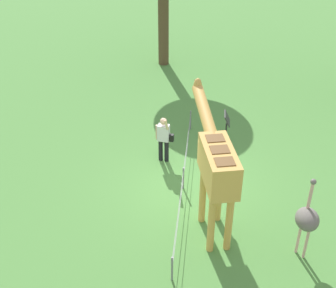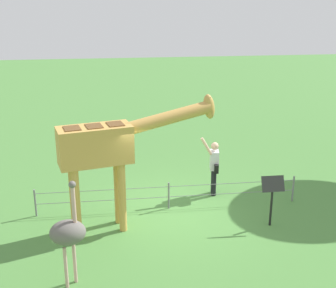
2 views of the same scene
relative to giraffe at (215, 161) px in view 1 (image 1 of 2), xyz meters
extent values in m
plane|color=#4C843D|center=(1.51, 0.65, -2.11)|extent=(60.00, 60.00, 0.00)
cylinder|color=gold|center=(0.15, 0.26, -1.23)|extent=(0.18, 0.18, 1.76)
cylinder|color=gold|center=(0.25, -0.17, -1.23)|extent=(0.18, 0.18, 1.76)
cylinder|color=gold|center=(-0.92, 0.01, -1.23)|extent=(0.18, 0.18, 1.76)
cylinder|color=gold|center=(-0.82, -0.42, -1.23)|extent=(0.18, 0.18, 1.76)
cube|color=gold|center=(-0.34, -0.08, 0.10)|extent=(1.82, 1.07, 0.90)
cube|color=brown|center=(0.15, 0.03, 0.56)|extent=(0.45, 0.51, 0.02)
cube|color=brown|center=(-0.34, -0.08, 0.56)|extent=(0.45, 0.51, 0.02)
cube|color=brown|center=(-0.83, -0.19, 0.56)|extent=(0.45, 0.51, 0.02)
cylinder|color=gold|center=(1.36, 0.32, 0.57)|extent=(2.37, 0.85, 0.71)
ellipsoid|color=gold|center=(2.48, 0.58, 0.76)|extent=(0.43, 0.34, 0.68)
cylinder|color=brown|center=(2.48, 0.64, 0.94)|extent=(0.05, 0.05, 0.14)
cylinder|color=brown|center=(2.48, 0.52, 0.94)|extent=(0.05, 0.05, 0.14)
cylinder|color=black|center=(2.90, 1.51, -1.72)|extent=(0.14, 0.14, 0.78)
cylinder|color=black|center=(2.93, 1.71, -1.72)|extent=(0.14, 0.14, 0.78)
cube|color=silver|center=(2.91, 1.61, -1.06)|extent=(0.30, 0.39, 0.55)
sphere|color=#D8AD8C|center=(2.91, 1.61, -0.64)|extent=(0.22, 0.22, 0.22)
cylinder|color=#D8AD8C|center=(2.65, 1.50, -0.60)|extent=(0.36, 0.14, 0.51)
cylinder|color=#D8AD8C|center=(2.95, 1.83, -1.06)|extent=(0.08, 0.08, 0.50)
cube|color=black|center=(2.93, 1.39, -1.23)|extent=(0.15, 0.22, 0.24)
cylinder|color=#CC9E93|center=(-0.78, -2.16, -1.66)|extent=(0.07, 0.07, 0.90)
cylinder|color=#CC9E93|center=(-0.94, -2.32, -1.66)|extent=(0.07, 0.07, 0.90)
ellipsoid|color=#66605B|center=(-0.86, -2.24, -0.93)|extent=(0.70, 0.56, 0.49)
cylinder|color=#CC9E93|center=(-0.71, -2.24, -0.38)|extent=(0.08, 0.08, 0.80)
sphere|color=#66605B|center=(-0.71, -2.24, 0.07)|extent=(0.14, 0.14, 0.14)
cylinder|color=brown|center=(11.04, 2.52, 0.02)|extent=(0.49, 0.49, 4.26)
cylinder|color=black|center=(3.92, -0.39, -1.64)|extent=(0.06, 0.06, 0.95)
cube|color=#2D2D2D|center=(3.92, -0.39, -0.98)|extent=(0.56, 0.21, 0.38)
cylinder|color=slate|center=(-1.99, 0.87, -1.74)|extent=(0.05, 0.05, 0.75)
cylinder|color=slate|center=(1.51, 0.87, -1.74)|extent=(0.05, 0.05, 0.75)
cylinder|color=slate|center=(5.01, 0.87, -1.74)|extent=(0.05, 0.05, 0.75)
cube|color=slate|center=(1.51, 0.87, -1.48)|extent=(7.00, 0.01, 0.01)
cube|color=slate|center=(1.51, 0.87, -1.78)|extent=(7.00, 0.01, 0.01)
camera|label=1|loc=(-9.17, 0.22, 6.33)|focal=48.16mm
camera|label=2|loc=(0.06, -10.14, 3.47)|focal=48.43mm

